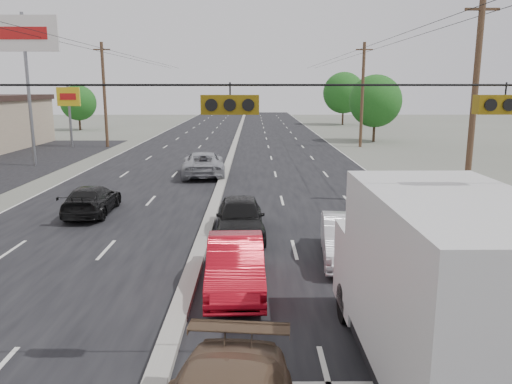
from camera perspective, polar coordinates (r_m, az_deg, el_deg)
ground at (r=11.01m, az=-10.96°, el=-19.89°), size 200.00×200.00×0.00m
road_surface at (r=39.66m, az=-3.07°, el=3.49°), size 20.00×160.00×0.02m
center_median at (r=39.64m, az=-3.08°, el=3.63°), size 0.50×160.00×0.20m
utility_pole_left_c at (r=51.26m, az=-16.93°, el=10.62°), size 1.60×0.30×10.00m
utility_pole_right_b at (r=26.41m, az=23.66°, el=9.47°), size 1.60×0.30×10.00m
utility_pole_right_c at (r=50.32m, az=12.06°, el=10.86°), size 1.60×0.30×10.00m
traffic_signals at (r=9.21m, az=-3.60°, el=10.20°), size 25.00×0.30×0.54m
pole_sign_billboard at (r=40.77m, az=-24.97°, el=15.16°), size 5.00×0.25×11.00m
pole_sign_far at (r=52.37m, az=-20.61°, el=9.63°), size 2.20×0.25×6.00m
tree_left_far at (r=73.24m, az=-19.64°, el=9.58°), size 4.80×4.80×6.12m
tree_right_mid at (r=55.76m, az=13.48°, el=10.07°), size 5.60×5.60×7.14m
tree_right_far at (r=80.43m, az=9.98°, el=11.11°), size 6.40×6.40×8.16m
box_truck at (r=10.22m, az=20.08°, el=-10.34°), size 2.81×7.78×3.94m
red_sedan at (r=14.49m, az=-2.37°, el=-8.35°), size 1.74×4.62×1.51m
queue_car_a at (r=19.51m, az=-1.82°, el=-2.93°), size 2.05×4.66×1.56m
queue_car_b at (r=17.17m, az=10.27°, el=-5.32°), size 1.98×4.63×1.48m
queue_car_d at (r=17.10m, az=26.58°, el=-6.38°), size 2.41×5.43×1.55m
queue_car_e at (r=23.38m, az=16.21°, el=-1.21°), size 1.98×4.04×1.33m
oncoming_near at (r=24.19m, az=-18.25°, el=-0.90°), size 2.02×4.66×1.33m
oncoming_far at (r=33.18m, az=-6.05°, el=3.20°), size 3.19×6.01×1.61m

